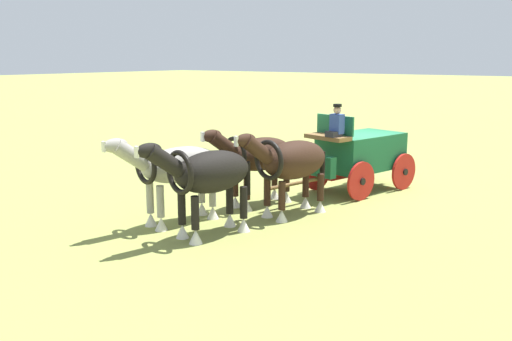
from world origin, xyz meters
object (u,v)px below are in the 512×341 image
at_px(draft_horse_rear_off, 257,157).
at_px(draft_horse_lead_near, 208,175).
at_px(show_wagon, 358,153).
at_px(draft_horse_lead_off, 176,168).
at_px(draft_horse_rear_near, 291,162).

relative_size(draft_horse_rear_off, draft_horse_lead_near, 1.04).
xyz_separation_m(show_wagon, draft_horse_lead_off, (5.76, -2.09, 0.23)).
relative_size(show_wagon, draft_horse_lead_near, 1.88).
bearing_deg(draft_horse_rear_off, draft_horse_rear_near, 76.74).
distance_m(draft_horse_rear_near, draft_horse_lead_off, 2.92).
xyz_separation_m(show_wagon, draft_horse_lead_near, (6.06, -0.83, 0.26)).
relative_size(draft_horse_rear_near, draft_horse_lead_near, 1.01).
height_order(draft_horse_lead_near, draft_horse_lead_off, draft_horse_lead_near).
bearing_deg(show_wagon, draft_horse_rear_near, -3.31).
bearing_deg(draft_horse_lead_near, draft_horse_lead_off, -103.18).
xyz_separation_m(draft_horse_rear_off, draft_horse_lead_off, (2.53, -0.62, 0.02)).
distance_m(draft_horse_rear_off, draft_horse_lead_off, 2.61).
bearing_deg(draft_horse_lead_off, draft_horse_lead_near, 76.82).
relative_size(show_wagon, draft_horse_rear_off, 1.81).
relative_size(show_wagon, draft_horse_rear_near, 1.85).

